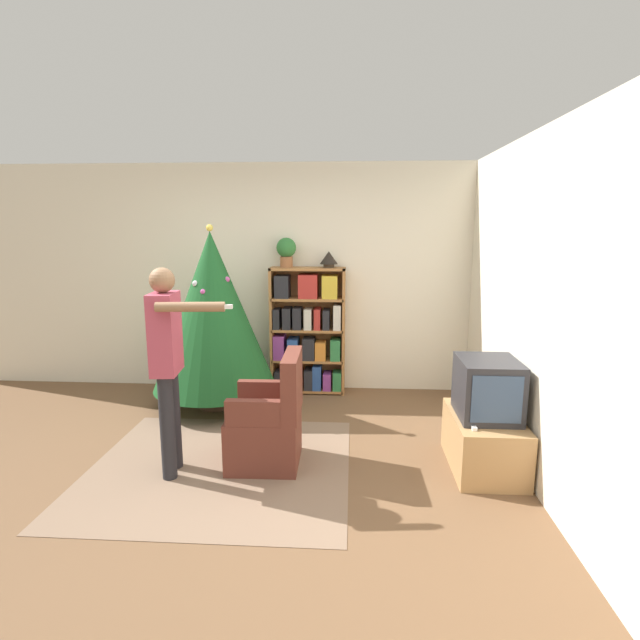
# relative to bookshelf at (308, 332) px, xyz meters

# --- Properties ---
(ground_plane) EXTENTS (14.00, 14.00, 0.00)m
(ground_plane) POSITION_rel_bookshelf_xyz_m (-0.30, -2.03, -0.71)
(ground_plane) COLOR brown
(wall_back) EXTENTS (8.00, 0.10, 2.60)m
(wall_back) POSITION_rel_bookshelf_xyz_m (-0.30, 0.21, 0.59)
(wall_back) COLOR silver
(wall_back) RESTS_ON ground_plane
(wall_right) EXTENTS (0.10, 8.00, 2.60)m
(wall_right) POSITION_rel_bookshelf_xyz_m (1.89, -2.03, 0.59)
(wall_right) COLOR silver
(wall_right) RESTS_ON ground_plane
(area_rug) EXTENTS (2.06, 1.95, 0.01)m
(area_rug) POSITION_rel_bookshelf_xyz_m (-0.54, -1.90, -0.71)
(area_rug) COLOR #7F6651
(area_rug) RESTS_ON ground_plane
(bookshelf) EXTENTS (0.85, 0.27, 1.45)m
(bookshelf) POSITION_rel_bookshelf_xyz_m (0.00, 0.00, 0.00)
(bookshelf) COLOR #A8703D
(bookshelf) RESTS_ON ground_plane
(tv_stand) EXTENTS (0.52, 0.83, 0.43)m
(tv_stand) POSITION_rel_bookshelf_xyz_m (1.56, -1.76, -0.49)
(tv_stand) COLOR tan
(tv_stand) RESTS_ON ground_plane
(television) EXTENTS (0.45, 0.52, 0.46)m
(television) POSITION_rel_bookshelf_xyz_m (1.56, -1.76, -0.05)
(television) COLOR #28282D
(television) RESTS_ON tv_stand
(game_remote) EXTENTS (0.04, 0.12, 0.02)m
(game_remote) POSITION_rel_bookshelf_xyz_m (1.41, -2.01, -0.27)
(game_remote) COLOR white
(game_remote) RESTS_ON tv_stand
(christmas_tree) EXTENTS (1.28, 1.28, 1.92)m
(christmas_tree) POSITION_rel_bookshelf_xyz_m (-0.93, -0.55, 0.32)
(christmas_tree) COLOR #4C3323
(christmas_tree) RESTS_ON ground_plane
(armchair) EXTENTS (0.58, 0.57, 0.92)m
(armchair) POSITION_rel_bookshelf_xyz_m (-0.15, -1.80, -0.39)
(armchair) COLOR brown
(armchair) RESTS_ON ground_plane
(standing_person) EXTENTS (0.66, 0.47, 1.61)m
(standing_person) POSITION_rel_bookshelf_xyz_m (-0.87, -2.00, 0.24)
(standing_person) COLOR #232328
(standing_person) RESTS_ON ground_plane
(potted_plant) EXTENTS (0.22, 0.22, 0.33)m
(potted_plant) POSITION_rel_bookshelf_xyz_m (-0.23, 0.01, 0.92)
(potted_plant) COLOR #935B38
(potted_plant) RESTS_ON bookshelf
(table_lamp) EXTENTS (0.20, 0.20, 0.18)m
(table_lamp) POSITION_rel_bookshelf_xyz_m (0.24, 0.01, 0.84)
(table_lamp) COLOR #473828
(table_lamp) RESTS_ON bookshelf
(book_pile_near_tree) EXTENTS (0.18, 0.15, 0.07)m
(book_pile_near_tree) POSITION_rel_bookshelf_xyz_m (-0.53, -1.00, -0.67)
(book_pile_near_tree) COLOR orange
(book_pile_near_tree) RESTS_ON ground_plane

